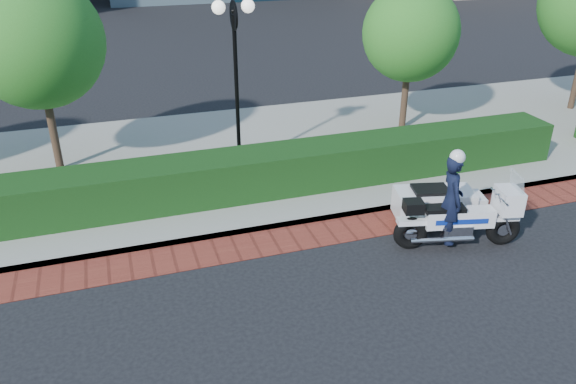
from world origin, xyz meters
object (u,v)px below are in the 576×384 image
object	(u,v)px
lamppost	(235,60)
police_motorcycle	(448,206)
tree_b	(36,42)
tree_c	(411,33)

from	to	relation	value
lamppost	police_motorcycle	world-z (taller)	lamppost
tree_b	tree_c	distance (m)	10.01
lamppost	tree_c	size ratio (longest dim) A/B	0.98
lamppost	police_motorcycle	size ratio (longest dim) A/B	1.61
tree_b	police_motorcycle	world-z (taller)	tree_b
police_motorcycle	lamppost	bearing A→B (deg)	138.79
tree_c	police_motorcycle	bearing A→B (deg)	-110.50
tree_b	lamppost	bearing A→B (deg)	-16.11
lamppost	tree_c	world-z (taller)	tree_c
lamppost	tree_c	xyz separation A→B (m)	(5.50, 1.30, 0.09)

